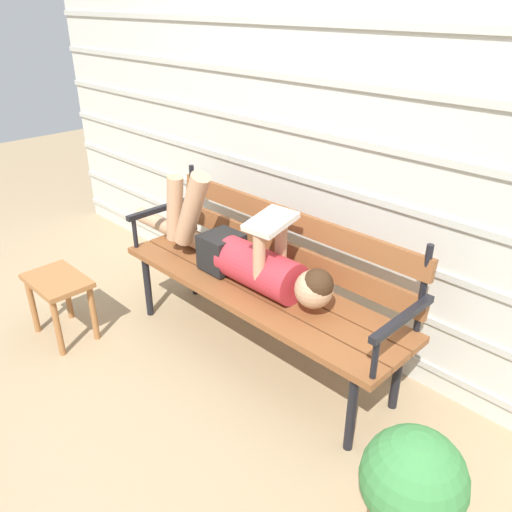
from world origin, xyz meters
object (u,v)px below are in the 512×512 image
at_px(footstool, 59,291).
at_px(reclining_person, 240,253).
at_px(park_bench, 265,274).
at_px(potted_plant, 410,494).

bearing_deg(footstool, reclining_person, 39.41).
distance_m(park_bench, footstool, 1.24).
xyz_separation_m(park_bench, reclining_person, (-0.12, -0.07, 0.11)).
height_order(reclining_person, footstool, reclining_person).
relative_size(footstool, potted_plant, 0.71).
relative_size(park_bench, potted_plant, 3.09).
bearing_deg(reclining_person, park_bench, 29.96).
distance_m(reclining_person, potted_plant, 1.46).
xyz_separation_m(footstool, potted_plant, (2.19, 0.22, 0.02)).
xyz_separation_m(park_bench, footstool, (-0.96, -0.76, -0.19)).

